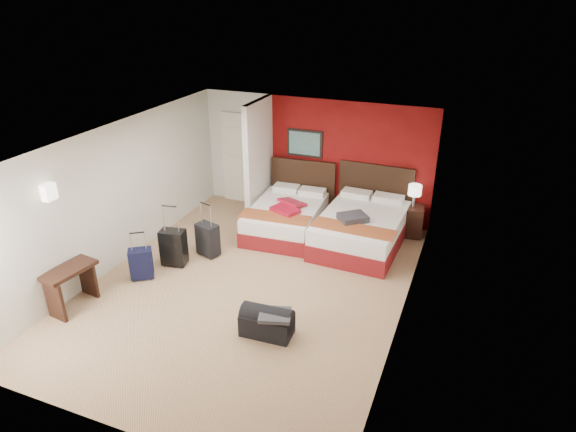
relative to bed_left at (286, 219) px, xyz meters
The scene contains 17 objects.
ground 2.11m from the bed_left, 85.02° to the right, with size 6.50×6.50×0.00m, color tan.
room_walls 1.70m from the bed_left, 151.59° to the right, with size 5.02×6.52×2.50m.
red_accent_panel 1.77m from the bed_left, 50.99° to the left, with size 3.50×0.04×2.50m, color maroon.
partition_wall 1.37m from the bed_left, 147.11° to the left, with size 0.12×1.20×2.50m, color silver.
entry_door 2.06m from the bed_left, 144.49° to the left, with size 0.82×0.06×2.05m, color silver.
bed_left is the anchor object (origin of this frame).
bed_right 1.54m from the bed_left, ahead, with size 1.48×2.11×0.63m, color white.
red_suitcase_open 0.36m from the bed_left, 45.00° to the right, with size 0.52×0.72×0.09m, color #B00F28.
jacket_bundle 1.53m from the bed_left, 11.57° to the right, with size 0.49×0.39×0.12m, color #3B3B41.
nightstand 2.50m from the bed_left, 18.62° to the left, with size 0.44×0.44×0.61m, color black.
table_lamp 2.56m from the bed_left, 18.62° to the left, with size 0.26×0.26×0.46m, color white.
suitcase_black 2.38m from the bed_left, 124.81° to the right, with size 0.43×0.27×0.65m, color black.
suitcase_charcoal 1.73m from the bed_left, 124.42° to the right, with size 0.41×0.25×0.60m, color black.
suitcase_navy 3.02m from the bed_left, 122.31° to the right, with size 0.38×0.23×0.53m, color black.
duffel_bag 3.29m from the bed_left, 72.85° to the right, with size 0.73×0.39×0.37m, color black.
jacket_draped 3.39m from the bed_left, 70.67° to the right, with size 0.44×0.37×0.06m, color #3B3B40.
desk 4.19m from the bed_left, 120.04° to the right, with size 0.41×0.82×0.69m, color black.
Camera 1 is at (3.23, -6.39, 4.60)m, focal length 31.34 mm.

